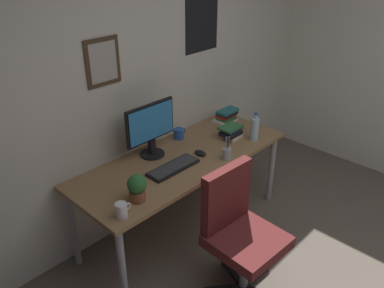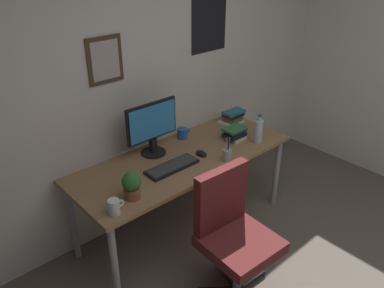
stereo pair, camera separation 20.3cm
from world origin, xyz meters
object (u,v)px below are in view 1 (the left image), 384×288
(keyboard, at_px, (173,167))
(book_stack_right, at_px, (226,116))
(office_chair, at_px, (238,228))
(coffee_mug_far, at_px, (122,210))
(book_stack_left, at_px, (231,132))
(potted_plant, at_px, (137,187))
(computer_mouse, at_px, (200,153))
(water_bottle, at_px, (255,129))
(coffee_mug_near, at_px, (179,134))
(monitor, at_px, (151,128))
(pen_cup, at_px, (227,153))

(keyboard, bearing_deg, book_stack_right, 15.42)
(office_chair, bearing_deg, coffee_mug_far, 143.46)
(book_stack_left, bearing_deg, coffee_mug_far, -171.51)
(book_stack_right, bearing_deg, book_stack_left, -133.36)
(office_chair, height_order, potted_plant, office_chair)
(computer_mouse, distance_m, book_stack_right, 0.70)
(keyboard, height_order, water_bottle, water_bottle)
(computer_mouse, relative_size, coffee_mug_near, 0.86)
(coffee_mug_far, relative_size, book_stack_left, 0.57)
(keyboard, bearing_deg, coffee_mug_near, 40.63)
(water_bottle, bearing_deg, computer_mouse, 163.41)
(book_stack_left, bearing_deg, monitor, 158.28)
(monitor, bearing_deg, office_chair, -92.74)
(office_chair, xyz_separation_m, computer_mouse, (0.31, 0.64, 0.21))
(office_chair, relative_size, coffee_mug_near, 7.47)
(book_stack_right, bearing_deg, keyboard, -164.58)
(coffee_mug_far, bearing_deg, water_bottle, 1.22)
(monitor, bearing_deg, book_stack_left, -21.72)
(keyboard, relative_size, coffee_mug_far, 3.79)
(coffee_mug_far, height_order, potted_plant, potted_plant)
(water_bottle, height_order, book_stack_left, water_bottle)
(keyboard, distance_m, coffee_mug_near, 0.52)
(pen_cup, height_order, book_stack_left, pen_cup)
(monitor, distance_m, coffee_mug_near, 0.41)
(monitor, bearing_deg, potted_plant, -139.85)
(coffee_mug_near, xyz_separation_m, potted_plant, (-0.83, -0.45, 0.06))
(monitor, bearing_deg, computer_mouse, -47.09)
(water_bottle, height_order, coffee_mug_far, water_bottle)
(computer_mouse, xyz_separation_m, coffee_mug_far, (-0.92, -0.18, 0.03))
(monitor, height_order, computer_mouse, monitor)
(coffee_mug_far, relative_size, pen_cup, 0.57)
(computer_mouse, height_order, coffee_mug_far, coffee_mug_far)
(coffee_mug_near, height_order, book_stack_right, book_stack_right)
(potted_plant, distance_m, pen_cup, 0.84)
(monitor, distance_m, computer_mouse, 0.45)
(pen_cup, bearing_deg, book_stack_left, 33.15)
(office_chair, relative_size, coffee_mug_far, 8.37)
(coffee_mug_far, height_order, pen_cup, pen_cup)
(office_chair, height_order, coffee_mug_far, office_chair)
(office_chair, xyz_separation_m, water_bottle, (0.82, 0.48, 0.30))
(office_chair, xyz_separation_m, keyboard, (0.01, 0.64, 0.21))
(office_chair, height_order, pen_cup, office_chair)
(monitor, distance_m, book_stack_left, 0.75)
(monitor, height_order, book_stack_left, monitor)
(computer_mouse, relative_size, book_stack_right, 0.50)
(water_bottle, distance_m, coffee_mug_far, 1.44)
(computer_mouse, relative_size, coffee_mug_far, 0.97)
(monitor, height_order, water_bottle, monitor)
(keyboard, xyz_separation_m, pen_cup, (0.39, -0.20, 0.04))
(office_chair, xyz_separation_m, coffee_mug_near, (0.40, 0.98, 0.24))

